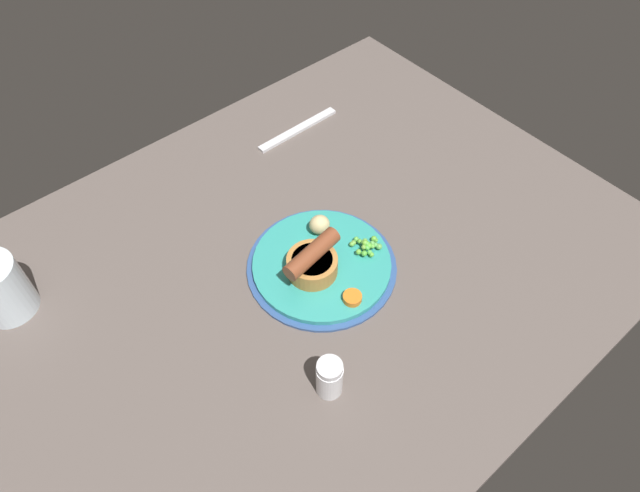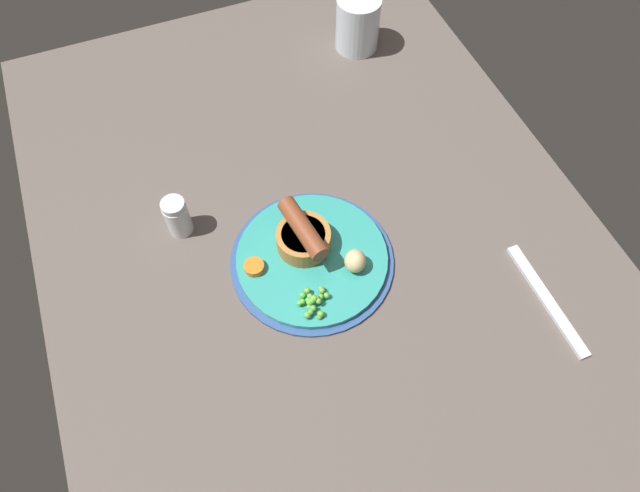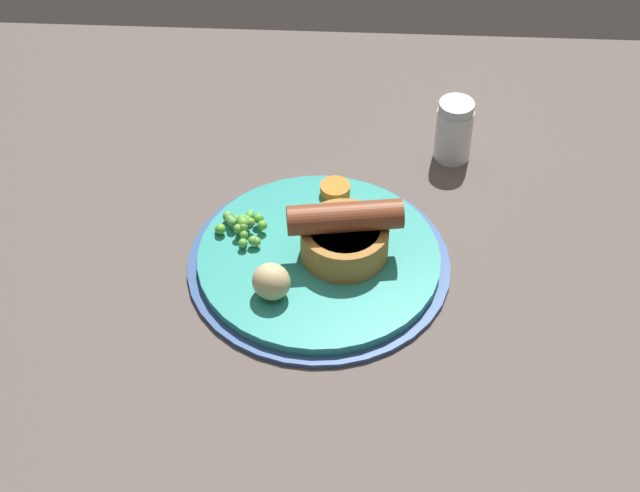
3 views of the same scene
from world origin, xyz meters
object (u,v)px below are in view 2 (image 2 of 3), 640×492
pea_pile (313,302)px  potato_chunk_1 (355,261)px  drinking_glass (358,23)px  dinner_plate (312,259)px  carrot_slice_2 (254,267)px  salt_shaker (177,217)px  sausage_pudding (303,236)px  fork (547,300)px

pea_pile → potato_chunk_1: (-3.26, 7.51, 0.71)cm
pea_pile → drinking_glass: bearing=150.1°
dinner_plate → potato_chunk_1: (3.75, 4.93, 2.49)cm
pea_pile → carrot_slice_2: size_ratio=1.69×
salt_shaker → drinking_glass: bearing=124.2°
sausage_pudding → potato_chunk_1: (5.97, 5.32, -0.67)cm
fork → pea_pile: bearing=-109.8°
potato_chunk_1 → carrot_slice_2: size_ratio=1.18×
carrot_slice_2 → drinking_glass: drinking_glass is taller
dinner_plate → pea_pile: pea_pile is taller
drinking_glass → pea_pile: bearing=-29.9°
drinking_glass → carrot_slice_2: bearing=-40.1°
fork → sausage_pudding: bearing=-125.7°
dinner_plate → potato_chunk_1: potato_chunk_1 is taller
carrot_slice_2 → sausage_pudding: bearing=98.1°
carrot_slice_2 → drinking_glass: bearing=139.9°
dinner_plate → carrot_slice_2: carrot_slice_2 is taller
salt_shaker → dinner_plate: bearing=52.3°
drinking_glass → potato_chunk_1: bearing=-24.0°
dinner_plate → pea_pile: (7.02, -2.58, 1.77)cm
dinner_plate → sausage_pudding: size_ratio=2.29×
potato_chunk_1 → carrot_slice_2: (-4.86, -13.11, -1.12)cm
dinner_plate → sausage_pudding: (-2.21, -0.39, 3.16)cm
carrot_slice_2 → salt_shaker: size_ratio=0.43×
fork → salt_shaker: size_ratio=2.76×
potato_chunk_1 → fork: size_ratio=0.18×
dinner_plate → pea_pile: size_ratio=4.91×
carrot_slice_2 → drinking_glass: size_ratio=0.29×
sausage_pudding → fork: (19.93, 28.12, -3.43)cm
fork → drinking_glass: bearing=-176.8°
pea_pile → fork: pea_pile is taller
pea_pile → potato_chunk_1: 8.22cm
dinner_plate → pea_pile: 7.68cm
potato_chunk_1 → salt_shaker: size_ratio=0.51×
salt_shaker → pea_pile: bearing=34.7°
dinner_plate → potato_chunk_1: bearing=52.7°
potato_chunk_1 → salt_shaker: (-16.09, -20.89, 0.17)cm
dinner_plate → salt_shaker: bearing=-127.7°
fork → drinking_glass: (-57.33, -3.54, 4.50)cm
potato_chunk_1 → drinking_glass: drinking_glass is taller
carrot_slice_2 → fork: 40.57cm
potato_chunk_1 → dinner_plate: bearing=-127.3°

